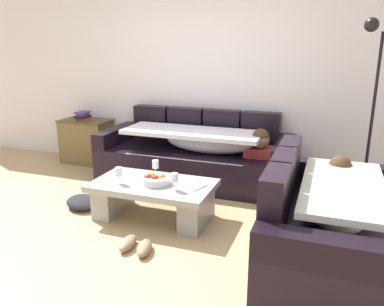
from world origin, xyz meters
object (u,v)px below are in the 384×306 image
(wine_glass_near_left, at_px, (119,172))
(wine_glass_near_right, at_px, (174,178))
(couch_near_window, at_px, (327,225))
(coffee_table, at_px, (153,196))
(wine_glass_far_back, at_px, (155,165))
(floor_lamp, at_px, (369,103))
(pair_of_shoes, at_px, (136,245))
(side_cabinet, at_px, (87,141))
(crumpled_garment, at_px, (82,202))
(open_magazine, at_px, (189,185))
(fruit_bowl, at_px, (156,180))
(couch_along_wall, at_px, (198,156))
(book_stack_on_cabinet, at_px, (83,116))

(wine_glass_near_left, distance_m, wine_glass_near_right, 0.58)
(couch_near_window, bearing_deg, wine_glass_near_left, 85.65)
(coffee_table, xyz_separation_m, wine_glass_far_back, (-0.07, 0.21, 0.26))
(floor_lamp, bearing_deg, pair_of_shoes, -136.54)
(coffee_table, relative_size, wine_glass_near_left, 7.23)
(couch_near_window, distance_m, coffee_table, 1.66)
(wine_glass_near_right, xyz_separation_m, side_cabinet, (-2.03, 1.52, -0.17))
(floor_lamp, xyz_separation_m, crumpled_garment, (-2.79, -1.11, -1.06))
(couch_near_window, bearing_deg, open_magazine, 75.26)
(open_magazine, relative_size, side_cabinet, 0.39)
(wine_glass_near_right, height_order, open_magazine, wine_glass_near_right)
(floor_lamp, bearing_deg, wine_glass_near_right, -144.26)
(open_magazine, relative_size, floor_lamp, 0.14)
(pair_of_shoes, bearing_deg, couch_near_window, 13.01)
(wine_glass_near_left, distance_m, side_cabinet, 2.12)
(coffee_table, height_order, fruit_bowl, fruit_bowl)
(couch_along_wall, height_order, pair_of_shoes, couch_along_wall)
(wine_glass_near_left, bearing_deg, coffee_table, 23.84)
(side_cabinet, bearing_deg, floor_lamp, -4.88)
(book_stack_on_cabinet, height_order, pair_of_shoes, book_stack_on_cabinet)
(couch_along_wall, height_order, open_magazine, couch_along_wall)
(crumpled_garment, bearing_deg, fruit_bowl, 0.39)
(fruit_bowl, relative_size, pair_of_shoes, 0.83)
(wine_glass_near_right, bearing_deg, open_magazine, 61.81)
(couch_along_wall, distance_m, side_cabinet, 1.82)
(wine_glass_near_right, distance_m, wine_glass_far_back, 0.47)
(couch_near_window, bearing_deg, book_stack_on_cabinet, 63.75)
(wine_glass_near_right, relative_size, pair_of_shoes, 0.49)
(wine_glass_near_right, height_order, wine_glass_far_back, same)
(coffee_table, distance_m, wine_glass_near_right, 0.39)
(couch_along_wall, relative_size, wine_glass_near_left, 14.43)
(coffee_table, relative_size, crumpled_garment, 3.00)
(couch_near_window, xyz_separation_m, crumpled_garment, (-2.48, 0.26, -0.27))
(fruit_bowl, height_order, book_stack_on_cabinet, book_stack_on_cabinet)
(coffee_table, height_order, wine_glass_near_left, wine_glass_near_left)
(couch_near_window, xyz_separation_m, open_magazine, (-1.27, 0.34, 0.05))
(couch_near_window, bearing_deg, wine_glass_near_right, 82.79)
(coffee_table, xyz_separation_m, pair_of_shoes, (0.13, -0.63, -0.19))
(coffee_table, bearing_deg, wine_glass_near_left, -156.16)
(wine_glass_near_right, bearing_deg, wine_glass_far_back, 137.49)
(fruit_bowl, distance_m, floor_lamp, 2.32)
(wine_glass_far_back, relative_size, floor_lamp, 0.09)
(wine_glass_far_back, xyz_separation_m, book_stack_on_cabinet, (-1.71, 1.20, 0.21))
(fruit_bowl, distance_m, pair_of_shoes, 0.73)
(fruit_bowl, relative_size, floor_lamp, 0.14)
(side_cabinet, distance_m, floor_lamp, 3.80)
(couch_near_window, distance_m, crumpled_garment, 2.51)
(wine_glass_far_back, bearing_deg, book_stack_on_cabinet, 145.02)
(fruit_bowl, bearing_deg, wine_glass_near_right, -21.18)
(fruit_bowl, distance_m, open_magazine, 0.34)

